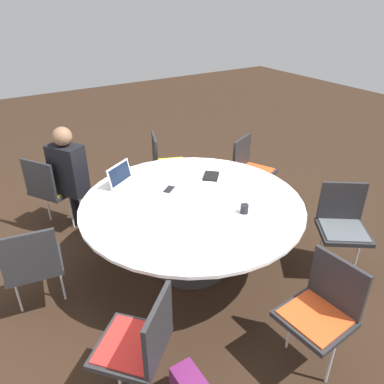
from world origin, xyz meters
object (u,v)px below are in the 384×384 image
(chair_4, at_px, (343,222))
(chair_5, at_px, (250,166))
(chair_2, at_px, (140,341))
(laptop, at_px, (125,180))
(spiral_notebook, at_px, (211,176))
(coffee_cup, at_px, (244,209))
(chair_6, at_px, (165,161))
(chair_3, at_px, (322,307))
(chair_0, at_px, (50,186))
(cell_phone, at_px, (169,189))
(person_0, at_px, (70,172))
(chair_1, at_px, (33,262))

(chair_4, bearing_deg, chair_5, -57.03)
(chair_2, distance_m, laptop, 1.75)
(chair_4, distance_m, spiral_notebook, 1.35)
(laptop, bearing_deg, coffee_cup, -88.81)
(chair_6, height_order, coffee_cup, chair_6)
(chair_6, xyz_separation_m, laptop, (-0.71, 0.84, 0.26))
(chair_4, distance_m, chair_6, 2.24)
(chair_5, bearing_deg, coffee_cup, 22.67)
(laptop, xyz_separation_m, coffee_cup, (-1.04, -0.67, -0.01))
(chair_4, bearing_deg, chair_3, 67.85)
(chair_0, distance_m, chair_2, 2.42)
(cell_phone, bearing_deg, person_0, 36.27)
(chair_2, bearing_deg, laptop, 27.22)
(chair_5, bearing_deg, chair_6, -65.13)
(chair_2, relative_size, chair_3, 1.00)
(chair_0, xyz_separation_m, cell_phone, (-1.11, -0.89, 0.21))
(chair_6, xyz_separation_m, cell_phone, (-1.02, 0.52, 0.21))
(chair_4, height_order, chair_6, same)
(laptop, distance_m, coffee_cup, 1.23)
(chair_1, xyz_separation_m, chair_4, (-0.95, -2.59, 0.00))
(chair_5, distance_m, laptop, 1.67)
(chair_0, xyz_separation_m, spiral_notebook, (-1.10, -1.40, 0.21))
(spiral_notebook, bearing_deg, chair_1, 94.87)
(chair_1, bearing_deg, person_0, 69.02)
(chair_0, height_order, person_0, person_0)
(chair_6, relative_size, cell_phone, 5.72)
(coffee_cup, bearing_deg, person_0, 31.89)
(chair_6, bearing_deg, chair_0, -72.02)
(person_0, relative_size, laptop, 2.99)
(chair_5, relative_size, person_0, 0.72)
(chair_0, bearing_deg, laptop, 3.96)
(chair_4, relative_size, chair_5, 1.00)
(chair_3, relative_size, chair_5, 1.00)
(coffee_cup, distance_m, cell_phone, 0.80)
(coffee_cup, bearing_deg, chair_3, 173.65)
(chair_5, height_order, laptop, laptop)
(chair_0, relative_size, chair_6, 1.00)
(person_0, bearing_deg, chair_3, -12.42)
(chair_2, bearing_deg, coffee_cup, -17.36)
(chair_6, xyz_separation_m, spiral_notebook, (-1.02, 0.01, 0.21))
(chair_1, bearing_deg, cell_phone, 15.86)
(chair_0, height_order, chair_5, same)
(person_0, distance_m, spiral_notebook, 1.52)
(chair_1, relative_size, coffee_cup, 10.97)
(cell_phone, bearing_deg, chair_2, 144.08)
(chair_0, relative_size, laptop, 2.14)
(chair_3, bearing_deg, spiral_notebook, -13.06)
(chair_3, distance_m, chair_5, 2.32)
(chair_2, height_order, coffee_cup, chair_2)
(chair_2, relative_size, chair_4, 1.00)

